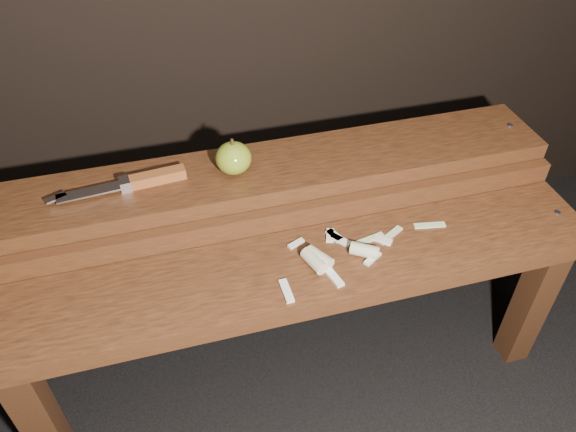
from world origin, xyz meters
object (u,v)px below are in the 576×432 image
object	(u,v)px
bench_rear_tier	(275,197)
knife	(140,181)
bench_front_tier	(304,292)
apple	(233,158)

from	to	relation	value
bench_rear_tier	knife	bearing A→B (deg)	178.26
bench_front_tier	bench_rear_tier	world-z (taller)	bench_rear_tier
knife	bench_rear_tier	bearing A→B (deg)	-1.74
bench_front_tier	knife	distance (m)	0.39
bench_front_tier	apple	world-z (taller)	apple
bench_rear_tier	apple	bearing A→B (deg)	177.07
apple	knife	world-z (taller)	apple
bench_rear_tier	knife	size ratio (longest dim) A/B	4.37
apple	knife	xyz separation A→B (m)	(-0.19, 0.00, -0.02)
bench_front_tier	bench_rear_tier	size ratio (longest dim) A/B	1.00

